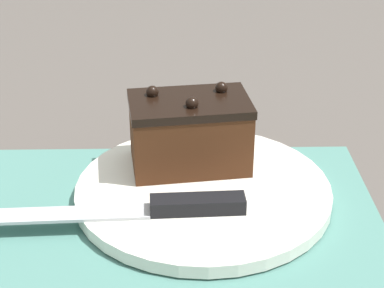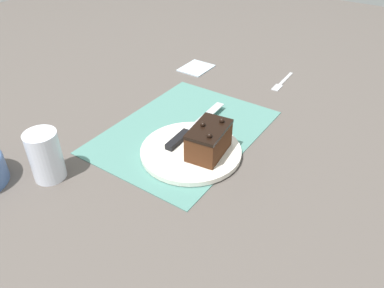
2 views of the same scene
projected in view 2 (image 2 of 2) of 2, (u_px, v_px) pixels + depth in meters
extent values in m
plane|color=#544C47|center=(184.00, 132.00, 0.97)|extent=(3.00, 3.00, 0.00)
cube|color=slate|center=(184.00, 131.00, 0.97)|extent=(0.46, 0.34, 0.00)
cylinder|color=white|center=(191.00, 151.00, 0.89)|extent=(0.24, 0.24, 0.01)
cube|color=#472614|center=(209.00, 142.00, 0.85)|extent=(0.12, 0.08, 0.06)
cube|color=black|center=(209.00, 129.00, 0.83)|extent=(0.12, 0.09, 0.01)
sphere|color=black|center=(222.00, 121.00, 0.85)|extent=(0.01, 0.01, 0.01)
sphere|color=black|center=(203.00, 124.00, 0.83)|extent=(0.01, 0.01, 0.01)
sphere|color=black|center=(209.00, 136.00, 0.80)|extent=(0.01, 0.01, 0.01)
cube|color=black|center=(178.00, 140.00, 0.90)|extent=(0.08, 0.02, 0.01)
cube|color=#B7BABF|center=(205.00, 117.00, 0.99)|extent=(0.18, 0.03, 0.00)
cylinder|color=white|center=(45.00, 156.00, 0.79)|extent=(0.07, 0.07, 0.11)
cube|color=silver|center=(196.00, 67.00, 1.29)|extent=(0.11, 0.09, 0.01)
cube|color=#B7BABF|center=(286.00, 78.00, 1.22)|extent=(0.11, 0.01, 0.01)
cube|color=#B7BABF|center=(277.00, 87.00, 1.17)|extent=(0.05, 0.02, 0.01)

